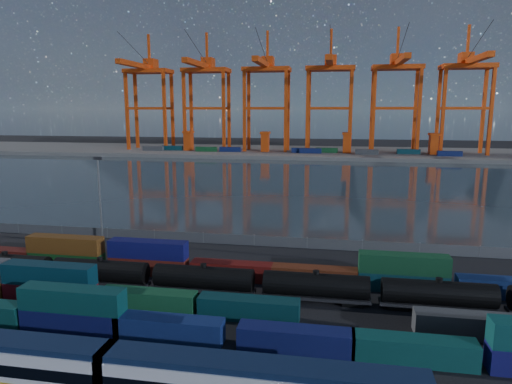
# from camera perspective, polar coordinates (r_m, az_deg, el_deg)

# --- Properties ---
(ground) EXTENTS (700.00, 700.00, 0.00)m
(ground) POSITION_cam_1_polar(r_m,az_deg,el_deg) (61.53, -5.06, -14.23)
(ground) COLOR black
(ground) RESTS_ON ground
(harbor_water) EXTENTS (700.00, 700.00, 0.00)m
(harbor_water) POSITION_cam_1_polar(r_m,az_deg,el_deg) (161.68, 4.66, 1.20)
(harbor_water) COLOR #2B383E
(harbor_water) RESTS_ON ground
(far_quay) EXTENTS (700.00, 70.00, 2.00)m
(far_quay) POSITION_cam_1_polar(r_m,az_deg,el_deg) (265.51, 6.85, 4.95)
(far_quay) COLOR #514F4C
(far_quay) RESTS_ON ground
(distant_mountains) EXTENTS (2470.00, 1100.00, 520.00)m
(distant_mountains) POSITION_cam_1_polar(r_m,az_deg,el_deg) (1666.08, 12.20, 16.81)
(distant_mountains) COLOR #1E2630
(distant_mountains) RESTS_ON ground
(container_row_south) EXTENTS (127.71, 2.52, 5.37)m
(container_row_south) POSITION_cam_1_polar(r_m,az_deg,el_deg) (52.36, -6.13, -16.15)
(container_row_south) COLOR #434748
(container_row_south) RESTS_ON ground
(container_row_mid) EXTENTS (141.00, 2.55, 5.43)m
(container_row_mid) POSITION_cam_1_polar(r_m,az_deg,el_deg) (62.49, -15.85, -12.17)
(container_row_mid) COLOR #3B3E40
(container_row_mid) RESTS_ON ground
(container_row_north) EXTENTS (141.55, 2.53, 5.39)m
(container_row_north) POSITION_cam_1_polar(r_m,az_deg,el_deg) (70.53, -4.49, -9.26)
(container_row_north) COLOR navy
(container_row_north) RESTS_ON ground
(tanker_string) EXTENTS (123.00, 3.11, 4.46)m
(tanker_string) POSITION_cam_1_polar(r_m,az_deg,el_deg) (63.33, 0.32, -11.26)
(tanker_string) COLOR black
(tanker_string) RESTS_ON ground
(waterfront_fence) EXTENTS (160.12, 0.12, 2.20)m
(waterfront_fence) POSITION_cam_1_polar(r_m,az_deg,el_deg) (86.84, -0.23, -6.08)
(waterfront_fence) COLOR #595B5E
(waterfront_fence) RESTS_ON ground
(yard_light_mast) EXTENTS (1.60, 0.40, 16.60)m
(yard_light_mast) POSITION_cam_1_polar(r_m,az_deg,el_deg) (93.14, -18.94, -0.28)
(yard_light_mast) COLOR slate
(yard_light_mast) RESTS_ON ground
(gantry_cranes) EXTENTS (201.26, 50.42, 68.28)m
(gantry_cranes) POSITION_cam_1_polar(r_m,az_deg,el_deg) (258.63, 5.25, 13.90)
(gantry_cranes) COLOR #DD440F
(gantry_cranes) RESTS_ON ground
(quay_containers) EXTENTS (172.58, 10.99, 2.60)m
(quay_containers) POSITION_cam_1_polar(r_m,az_deg,el_deg) (251.74, 4.15, 5.23)
(quay_containers) COLOR navy
(quay_containers) RESTS_ON far_quay
(straddle_carriers) EXTENTS (140.00, 7.00, 11.10)m
(straddle_carriers) POSITION_cam_1_polar(r_m,az_deg,el_deg) (255.17, 6.18, 6.28)
(straddle_carriers) COLOR #DD440F
(straddle_carriers) RESTS_ON far_quay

